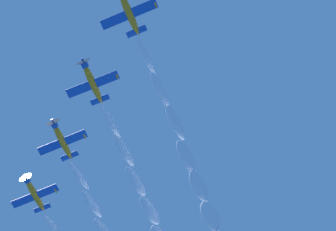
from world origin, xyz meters
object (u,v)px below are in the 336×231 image
(airplane_left_wingman, at_px, (92,81))
(airplane_slot_tail, at_px, (34,193))
(airplane_right_wingman, at_px, (62,140))
(airplane_lead, at_px, (128,11))

(airplane_left_wingman, relative_size, airplane_slot_tail, 1.00)
(airplane_right_wingman, relative_size, airplane_slot_tail, 1.00)
(airplane_lead, height_order, airplane_left_wingman, airplane_left_wingman)
(airplane_left_wingman, bearing_deg, airplane_slot_tail, -10.23)
(airplane_right_wingman, bearing_deg, airplane_left_wingman, 169.40)
(airplane_lead, relative_size, airplane_left_wingman, 1.00)
(airplane_left_wingman, relative_size, airplane_right_wingman, 1.00)
(airplane_lead, distance_m, airplane_slot_tail, 38.90)
(airplane_slot_tail, bearing_deg, airplane_right_wingman, 170.16)
(airplane_left_wingman, distance_m, airplane_right_wingman, 13.13)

